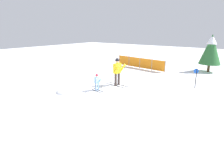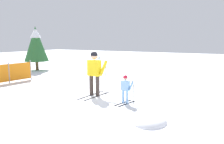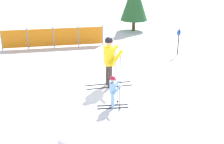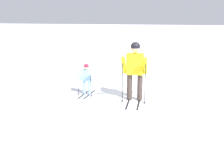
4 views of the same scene
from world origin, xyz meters
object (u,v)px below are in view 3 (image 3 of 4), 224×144
object	(u,v)px
trail_marker	(179,39)
safety_fence	(54,37)
skier_adult	(109,57)
skier_child	(113,89)

from	to	relation	value
trail_marker	safety_fence	bearing A→B (deg)	150.48
skier_adult	trail_marker	distance (m)	4.79
safety_fence	trail_marker	size ratio (longest dim) A/B	4.13
skier_adult	trail_marker	world-z (taller)	skier_adult
skier_adult	safety_fence	world-z (taller)	skier_adult
skier_adult	safety_fence	bearing A→B (deg)	107.18
skier_adult	skier_child	size ratio (longest dim) A/B	1.75
skier_adult	safety_fence	distance (m)	5.61
skier_adult	skier_child	world-z (taller)	skier_adult
skier_adult	skier_child	xyz separation A→B (m)	(-0.38, -1.54, -0.48)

